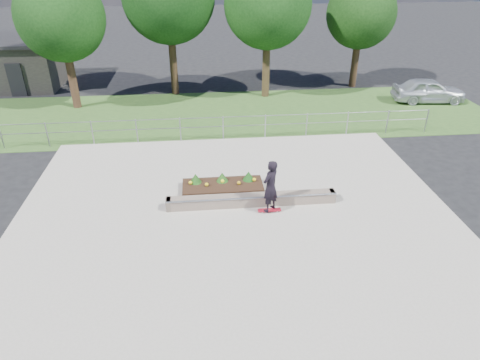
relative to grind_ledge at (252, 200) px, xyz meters
name	(u,v)px	position (x,y,z in m)	size (l,w,h in m)	color
ground	(238,232)	(-0.62, -1.52, -0.26)	(120.00, 120.00, 0.00)	black
grass_verge	(219,114)	(-0.62, 9.48, -0.25)	(30.00, 8.00, 0.02)	#2C4B1E
concrete_slab	(238,231)	(-0.62, -1.52, -0.23)	(15.00, 15.00, 0.06)	gray
fence	(223,125)	(-0.62, 5.98, 0.51)	(20.06, 0.06, 1.20)	gray
tree_far_left	(61,18)	(-8.62, 11.48, 4.59)	(4.55, 4.55, 7.15)	#351F15
tree_mid_right	(268,5)	(2.38, 12.48, 4.97)	(4.90, 4.90, 7.70)	#332414
tree_far_right	(361,14)	(8.38, 13.98, 4.21)	(4.20, 4.20, 6.60)	#321E14
grind_ledge	(252,200)	(0.00, 0.00, 0.00)	(6.00, 0.44, 0.43)	brown
planter_bed	(223,185)	(-0.95, 1.19, -0.02)	(3.00, 1.20, 0.61)	black
skateboarder	(270,186)	(0.56, -0.51, 0.81)	(0.80, 0.79, 1.95)	silver
parked_car	(429,90)	(11.73, 10.45, 0.43)	(1.65, 4.10, 1.40)	silver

